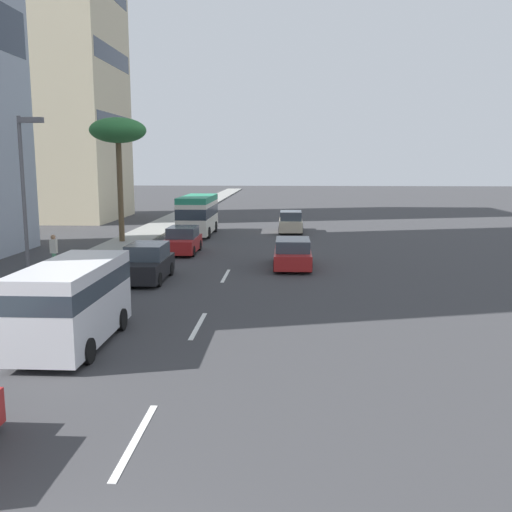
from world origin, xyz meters
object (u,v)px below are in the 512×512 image
Objects in this scene: van_third at (73,299)px; car_fourth at (293,254)px; car_second at (291,222)px; street_lamp at (26,190)px; pedestrian_near_lamp at (54,251)px; palm_tree at (118,133)px; car_fifth at (147,263)px; minibus_lead at (198,214)px; car_sixth at (183,241)px.

car_fourth is at bearing 153.36° from van_third.
street_lamp is (-24.38, 9.98, 3.67)m from car_second.
palm_tree reaches higher than pedestrian_near_lamp.
van_third is 1.16× the size of car_fourth.
street_lamp is at bearing -65.50° from pedestrian_near_lamp.
car_second is 15.43m from car_fourth.
car_fifth is (9.61, 0.13, -0.63)m from van_third.
car_second is 0.98× the size of car_fourth.
car_second is (2.12, -7.07, -0.85)m from minibus_lead.
pedestrian_near_lamp reaches higher than car_sixth.
street_lamp is at bearing -14.05° from car_sixth.
minibus_lead is at bearing 28.07° from car_fourth.
minibus_lead is 26.70m from van_third.
street_lamp is (-22.26, 2.90, 2.82)m from minibus_lead.
car_fourth is 0.66× the size of street_lamp.
car_fourth is 7.81m from car_fifth.
minibus_lead reaches higher than van_third.
car_fifth reaches higher than car_second.
pedestrian_near_lamp is 7.64m from street_lamp.
van_third is 23.15m from palm_tree.
car_fourth is at bearing 28.07° from minibus_lead.
minibus_lead reaches higher than car_second.
car_fourth is at bearing -179.90° from car_second.
street_lamp reaches higher than car_second.
van_third reaches higher than car_fourth.
pedestrian_near_lamp is (-6.72, 5.22, 0.39)m from car_sixth.
pedestrian_near_lamp reaches higher than car_fifth.
van_third reaches higher than car_fifth.
minibus_lead reaches higher than pedestrian_near_lamp.
minibus_lead is 0.98× the size of street_lamp.
van_third is 14.99m from car_fourth.
car_sixth is at bearing 2.79° from minibus_lead.
street_lamp is at bearing -7.43° from minibus_lead.
car_fifth is 14.69m from palm_tree.
palm_tree reaches higher than minibus_lead.
car_second is 26.59m from street_lamp.
car_fourth is 0.56× the size of palm_tree.
van_third is 1.31× the size of car_sixth.
van_third is 0.76× the size of street_lamp.
palm_tree is at bearing -42.74° from minibus_lead.
pedestrian_near_lamp is at bearing 178.48° from palm_tree.
palm_tree is (12.22, 4.76, 6.62)m from car_fifth.
car_fourth is (-15.43, -0.03, -0.06)m from car_second.
car_second is at bearing 148.97° from car_sixth.
street_lamp reaches higher than pedestrian_near_lamp.
palm_tree is at bearing 121.12° from car_second.
street_lamp is (-13.35, 3.34, 3.70)m from car_sixth.
car_fifth is 0.51× the size of palm_tree.
pedestrian_near_lamp is (-2.32, 11.88, 0.42)m from car_fourth.
palm_tree is (10.77, -0.29, 6.28)m from pedestrian_near_lamp.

